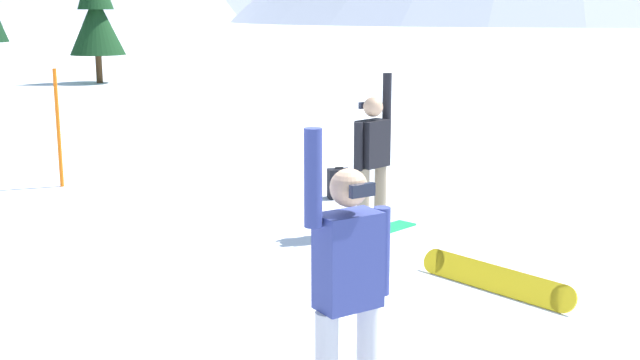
% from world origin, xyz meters
% --- Properties ---
extents(ground_plane, '(800.00, 800.00, 0.00)m').
position_xyz_m(ground_plane, '(0.00, 0.00, 0.00)').
color(ground_plane, white).
extents(snowboarder_foreground, '(1.62, 0.52, 2.04)m').
position_xyz_m(snowboarder_foreground, '(-0.04, -1.21, 0.96)').
color(snowboarder_foreground, pink).
rests_on(snowboarder_foreground, ground_plane).
extents(snowboarder_midground, '(1.46, 0.81, 1.98)m').
position_xyz_m(snowboarder_midground, '(2.31, 2.95, 0.93)').
color(snowboarder_midground, '#19B259').
rests_on(snowboarder_midground, ground_plane).
extents(loose_snowboard_near_left, '(0.69, 1.75, 0.25)m').
position_xyz_m(loose_snowboard_near_left, '(2.49, 0.65, 0.13)').
color(loose_snowboard_near_left, yellow).
rests_on(loose_snowboard_near_left, ground_plane).
extents(backpack_black, '(0.35, 0.31, 0.47)m').
position_xyz_m(backpack_black, '(2.79, 4.89, 0.21)').
color(backpack_black, black).
rests_on(backpack_black, ground_plane).
extents(trail_marker_pole, '(0.06, 0.06, 1.85)m').
position_xyz_m(trail_marker_pole, '(-0.86, 7.39, 0.93)').
color(trail_marker_pole, orange).
rests_on(trail_marker_pole, ground_plane).
extents(pine_tree_young, '(2.08, 2.08, 4.85)m').
position_xyz_m(pine_tree_young, '(2.64, 26.05, 2.65)').
color(pine_tree_young, '#472D19').
rests_on(pine_tree_young, ground_plane).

